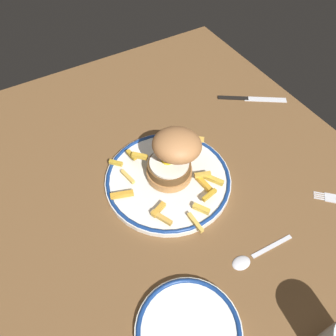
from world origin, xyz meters
TOP-DOWN VIEW (x-y plane):
  - ground_plane at (0.00, 0.00)cm, footprint 110.62×81.91cm
  - dinner_plate at (-5.73, -2.14)cm, footprint 26.77×26.77cm
  - burger at (-6.02, -0.51)cm, footprint 14.18×14.29cm
  - fries_pile at (-4.21, -1.68)cm, footprint 24.69×24.92cm
  - side_plate at (21.83, -14.52)cm, footprint 17.10×17.10cm
  - knife at (-18.78, 29.53)cm, footprint 11.25×15.80cm
  - spoon at (16.92, 1.45)cm, footprint 2.76×13.36cm

SIDE VIEW (x-z plane):
  - ground_plane at x=0.00cm, z-range -4.00..0.00cm
  - knife at x=-18.78cm, z-range -0.09..0.61cm
  - spoon at x=16.92cm, z-range -0.09..0.81cm
  - side_plate at x=21.83cm, z-range 0.03..1.63cm
  - dinner_plate at x=-5.73cm, z-range 0.04..1.64cm
  - fries_pile at x=-4.21cm, z-range 0.95..3.75cm
  - burger at x=-6.02cm, z-range 1.54..13.54cm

